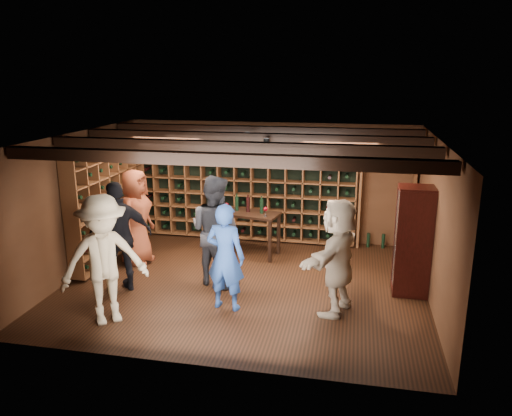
% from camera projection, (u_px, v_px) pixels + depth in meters
% --- Properties ---
extents(ground, '(6.00, 6.00, 0.00)m').
position_uv_depth(ground, '(244.00, 284.00, 8.51)').
color(ground, black).
rests_on(ground, ground).
extents(room_shell, '(6.00, 6.00, 6.00)m').
position_uv_depth(room_shell, '(244.00, 142.00, 7.92)').
color(room_shell, '#4E2E1A').
rests_on(room_shell, ground).
extents(wine_rack_back, '(4.65, 0.30, 2.20)m').
position_uv_depth(wine_rack_back, '(244.00, 187.00, 10.51)').
color(wine_rack_back, brown).
rests_on(wine_rack_back, ground).
extents(wine_rack_left, '(0.30, 2.65, 2.20)m').
position_uv_depth(wine_rack_left, '(109.00, 199.00, 9.53)').
color(wine_rack_left, brown).
rests_on(wine_rack_left, ground).
extents(crate_shelf, '(1.20, 0.32, 2.07)m').
position_uv_depth(crate_shelf, '(389.00, 173.00, 9.83)').
color(crate_shelf, brown).
rests_on(crate_shelf, ground).
extents(display_cabinet, '(0.55, 0.50, 1.75)m').
position_uv_depth(display_cabinet, '(412.00, 243.00, 7.96)').
color(display_cabinet, black).
rests_on(display_cabinet, ground).
extents(man_blue_shirt, '(0.65, 0.48, 1.65)m').
position_uv_depth(man_blue_shirt, '(225.00, 257.00, 7.45)').
color(man_blue_shirt, navy).
rests_on(man_blue_shirt, ground).
extents(man_grey_suit, '(1.10, 0.98, 1.88)m').
position_uv_depth(man_grey_suit, '(215.00, 230.00, 8.34)').
color(man_grey_suit, black).
rests_on(man_grey_suit, ground).
extents(guest_red_floral, '(0.62, 0.91, 1.79)m').
position_uv_depth(guest_red_floral, '(136.00, 217.00, 9.24)').
color(guest_red_floral, maroon).
rests_on(guest_red_floral, ground).
extents(guest_woman_black, '(1.09, 1.06, 1.84)m').
position_uv_depth(guest_woman_black, '(119.00, 237.00, 8.04)').
color(guest_woman_black, black).
rests_on(guest_woman_black, ground).
extents(guest_khaki, '(1.39, 1.31, 1.89)m').
position_uv_depth(guest_khaki, '(104.00, 260.00, 7.00)').
color(guest_khaki, '#9B8A6B').
rests_on(guest_khaki, ground).
extents(guest_beige, '(1.04, 1.71, 1.76)m').
position_uv_depth(guest_beige, '(338.00, 256.00, 7.32)').
color(guest_beige, tan).
rests_on(guest_beige, ground).
extents(tasting_table, '(1.23, 0.78, 1.14)m').
position_uv_depth(tasting_table, '(249.00, 217.00, 9.69)').
color(tasting_table, black).
rests_on(tasting_table, ground).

